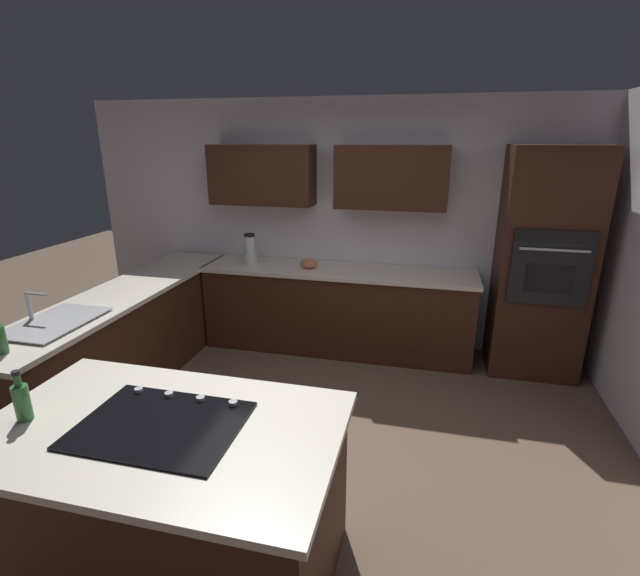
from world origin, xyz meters
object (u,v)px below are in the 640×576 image
Objects in this scene: blender at (250,251)px; dish_soap_bottle at (1,338)px; wall_oven at (542,265)px; sink_unit at (54,322)px; oil_bottle at (22,401)px; mixing_bowl at (309,263)px; cooktop at (161,424)px.

blender is 2.50m from dish_soap_bottle.
sink_unit is (3.68, 1.94, -0.15)m from wall_oven.
oil_bottle is at bearing 90.22° from blender.
wall_oven reaches higher than mixing_bowl.
blender is (0.68, -2.85, 0.14)m from cooktop.
mixing_bowl is at bearing 0.60° from wall_oven.
wall_oven reaches higher than sink_unit.
wall_oven is 4.15m from oil_bottle.
wall_oven is at bearing -179.53° from blender.
cooktop is at bearing -170.81° from oil_bottle.
dish_soap_bottle is (-0.06, 0.48, 0.08)m from sink_unit.
dish_soap_bottle is 1.01× the size of oil_bottle.
mixing_bowl is (-0.65, 0.00, -0.09)m from blender.
cooktop is at bearing 52.34° from wall_oven.
cooktop is 2.90× the size of dish_soap_bottle.
wall_oven is at bearing -152.24° from sink_unit.
mixing_bowl is at bearing -119.80° from dish_soap_bottle.
cooktop is 2.92× the size of oil_bottle.
oil_bottle is (-0.73, 0.57, -0.00)m from dish_soap_bottle.
wall_oven is at bearing -127.66° from cooktop.
oil_bottle is at bearing 9.19° from cooktop.
blender reaches higher than mixing_bowl.
oil_bottle reaches higher than mixing_bowl.
cooktop is (2.22, 2.88, -0.17)m from wall_oven.
mixing_bowl is (-1.43, -1.91, 0.03)m from sink_unit.
oil_bottle is (2.89, 2.99, -0.07)m from wall_oven.
blender is (2.90, 0.02, -0.03)m from wall_oven.
cooktop is 1.48m from dish_soap_bottle.
mixing_bowl reaches higher than cooktop.
dish_soap_bottle is at bearing 73.25° from blender.
cooktop is 4.16× the size of mixing_bowl.
sink_unit is at bearing -83.05° from dish_soap_bottle.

